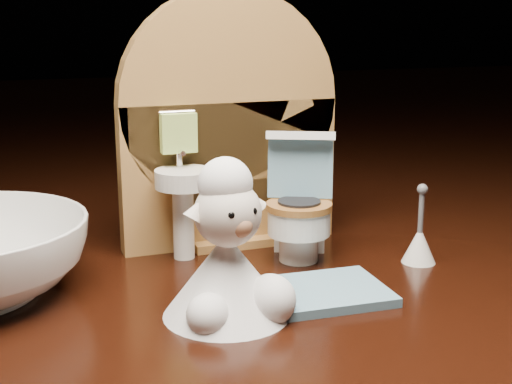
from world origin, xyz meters
TOP-DOWN VIEW (x-y plane):
  - backdrop_panel at (-0.00, 0.06)m, footprint 0.13×0.05m
  - toy_toilet at (0.03, 0.03)m, footprint 0.04×0.05m
  - bath_mat at (0.02, -0.03)m, footprint 0.06×0.05m
  - toilet_brush at (0.09, -0.01)m, footprint 0.02×0.02m
  - plush_lamb at (-0.03, -0.04)m, footprint 0.06×0.06m

SIDE VIEW (x-z plane):
  - bath_mat at x=0.02m, z-range 0.00..0.00m
  - toilet_brush at x=0.09m, z-range -0.01..0.03m
  - plush_lamb at x=-0.03m, z-range -0.01..0.06m
  - toy_toilet at x=0.03m, z-range -0.01..0.06m
  - backdrop_panel at x=0.00m, z-range -0.01..0.14m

